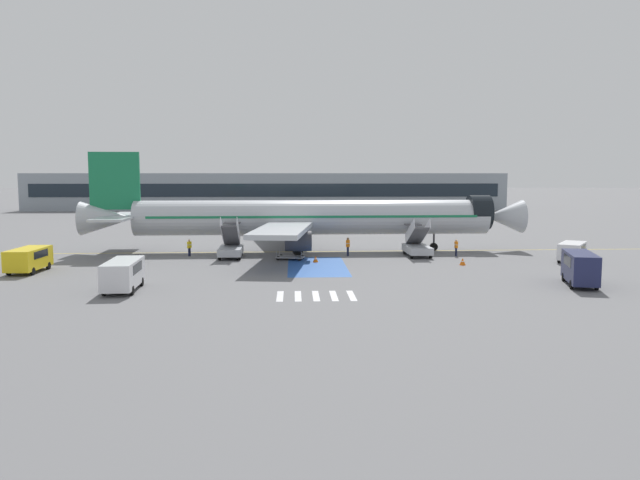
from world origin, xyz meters
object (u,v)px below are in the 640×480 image
object	(u,v)px
traffic_cone_0	(123,264)
boarding_stairs_aft	(231,248)
service_van_2	(29,258)
traffic_cone_1	(316,259)
service_van_0	(580,266)
ground_crew_2	(189,247)
boarding_stairs_forward	(417,246)
baggage_cart	(290,257)
service_van_1	(123,273)
fuel_tanker	(256,220)
airliner	(307,218)
terminal_building	(268,191)
ground_crew_1	(348,245)
traffic_cone_2	(463,262)
ground_crew_0	(456,246)
service_van_3	(572,250)

from	to	relation	value
traffic_cone_0	boarding_stairs_aft	bearing A→B (deg)	34.20
service_van_2	traffic_cone_1	xyz separation A→B (m)	(24.02, 4.92, -0.92)
service_van_0	service_van_2	distance (m)	43.66
ground_crew_2	boarding_stairs_forward	bearing A→B (deg)	-58.08
boarding_stairs_aft	service_van_2	xyz separation A→B (m)	(-15.87, -8.31, 0.20)
service_van_0	baggage_cart	world-z (taller)	service_van_0
service_van_1	baggage_cart	world-z (taller)	service_van_1
fuel_tanker	service_van_0	world-z (taller)	fuel_tanker
service_van_2	ground_crew_2	size ratio (longest dim) A/B	3.01
service_van_0	ground_crew_2	xyz separation A→B (m)	(-31.27, 17.70, -0.46)
boarding_stairs_forward	airliner	bearing A→B (deg)	157.91
terminal_building	service_van_2	bearing A→B (deg)	-100.02
ground_crew_1	traffic_cone_0	bearing A→B (deg)	141.90
airliner	boarding_stairs_aft	distance (m)	9.18
service_van_0	ground_crew_1	world-z (taller)	service_van_0
fuel_tanker	ground_crew_1	xyz separation A→B (m)	(10.68, -26.71, -0.58)
boarding_stairs_forward	ground_crew_1	xyz separation A→B (m)	(-6.85, 0.62, 0.09)
ground_crew_1	traffic_cone_2	size ratio (longest dim) A/B	2.88
service_van_1	ground_crew_0	size ratio (longest dim) A/B	3.30
ground_crew_2	service_van_3	bearing A→B (deg)	-64.18
traffic_cone_1	terminal_building	world-z (taller)	terminal_building
traffic_cone_2	ground_crew_2	bearing A→B (deg)	164.24
ground_crew_0	ground_crew_1	world-z (taller)	ground_crew_1
service_van_0	ground_crew_2	world-z (taller)	service_van_0
boarding_stairs_aft	service_van_2	bearing A→B (deg)	-153.53
service_van_0	service_van_1	xyz separation A→B (m)	(-32.86, -0.61, -0.15)
service_van_3	traffic_cone_1	bearing A→B (deg)	-147.89
traffic_cone_1	ground_crew_0	bearing A→B (deg)	14.03
boarding_stairs_forward	boarding_stairs_aft	size ratio (longest dim) A/B	1.00
boarding_stairs_aft	ground_crew_2	xyz separation A→B (m)	(-4.22, 1.35, -0.04)
ground_crew_0	traffic_cone_0	world-z (taller)	ground_crew_0
boarding_stairs_aft	traffic_cone_1	world-z (taller)	boarding_stairs_aft
service_van_2	ground_crew_2	distance (m)	15.14
boarding_stairs_forward	service_van_2	size ratio (longest dim) A/B	1.04
baggage_cart	ground_crew_1	distance (m)	6.34
ground_crew_0	ground_crew_2	xyz separation A→B (m)	(-26.46, 1.23, -0.02)
service_van_3	terminal_building	size ratio (longest dim) A/B	0.04
baggage_cart	traffic_cone_2	xyz separation A→B (m)	(15.46, -4.25, 0.06)
fuel_tanker	traffic_cone_2	size ratio (longest dim) A/B	16.30
service_van_0	boarding_stairs_aft	bearing A→B (deg)	163.63
service_van_2	ground_crew_1	bearing A→B (deg)	19.54
traffic_cone_0	terminal_building	xyz separation A→B (m)	(9.14, 89.49, 3.85)
airliner	fuel_tanker	distance (m)	24.23
ground_crew_1	service_van_2	bearing A→B (deg)	141.72
boarding_stairs_forward	baggage_cart	world-z (taller)	boarding_stairs_forward
baggage_cart	ground_crew_2	xyz separation A→B (m)	(-10.03, 2.94, 0.71)
airliner	ground_crew_0	bearing A→B (deg)	72.18
service_van_2	terminal_building	size ratio (longest dim) A/B	0.05
service_van_1	ground_crew_0	bearing A→B (deg)	-151.51
boarding_stairs_forward	traffic_cone_0	bearing A→B (deg)	-168.01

